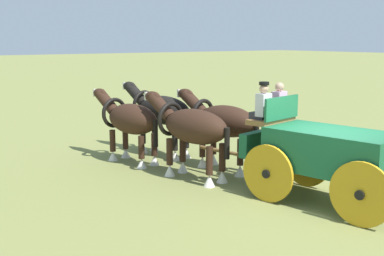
# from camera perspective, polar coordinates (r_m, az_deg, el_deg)

# --- Properties ---
(ground_plane) EXTENTS (220.00, 220.00, 0.00)m
(ground_plane) POSITION_cam_1_polar(r_m,az_deg,el_deg) (11.86, 15.58, -8.45)
(ground_plane) COLOR olive
(show_wagon) EXTENTS (5.88, 2.46, 2.73)m
(show_wagon) POSITION_cam_1_polar(r_m,az_deg,el_deg) (11.62, 15.11, -2.62)
(show_wagon) COLOR #195B38
(show_wagon) RESTS_ON ground
(draft_horse_rear_near) EXTENTS (3.10, 1.32, 2.26)m
(draft_horse_rear_near) POSITION_cam_1_polar(r_m,az_deg,el_deg) (13.13, -0.06, 0.01)
(draft_horse_rear_near) COLOR #331E14
(draft_horse_rear_near) RESTS_ON ground
(draft_horse_rear_off) EXTENTS (3.03, 1.28, 2.24)m
(draft_horse_rear_off) POSITION_cam_1_polar(r_m,az_deg,el_deg) (14.09, 3.58, 0.62)
(draft_horse_rear_off) COLOR #331E14
(draft_horse_rear_off) RESTS_ON ground
(draft_horse_lead_near) EXTENTS (2.98, 1.29, 2.17)m
(draft_horse_lead_near) POSITION_cam_1_polar(r_m,az_deg,el_deg) (15.03, -7.26, 0.92)
(draft_horse_lead_near) COLOR #331E14
(draft_horse_lead_near) RESTS_ON ground
(draft_horse_lead_off) EXTENTS (3.16, 1.33, 2.30)m
(draft_horse_lead_off) POSITION_cam_1_polar(r_m,az_deg,el_deg) (15.85, -3.63, 1.90)
(draft_horse_lead_off) COLOR black
(draft_horse_lead_off) RESTS_ON ground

